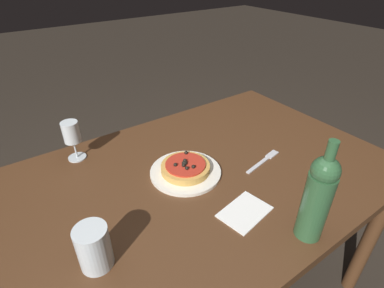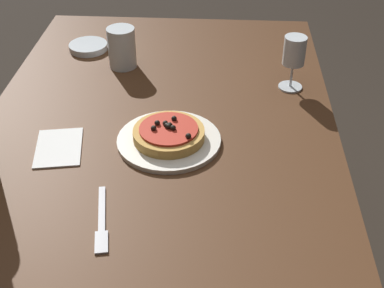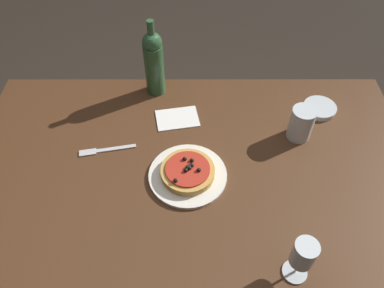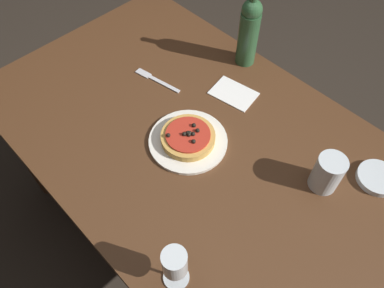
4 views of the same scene
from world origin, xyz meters
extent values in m
cube|color=#4C2D19|center=(0.00, 0.00, 0.73)|extent=(1.53, 0.93, 0.03)
cylinder|color=#4C2D19|center=(-0.71, 0.40, 0.36)|extent=(0.06, 0.06, 0.72)
cylinder|color=#4C2D19|center=(-0.71, -0.40, 0.36)|extent=(0.06, 0.06, 0.72)
cylinder|color=white|center=(0.01, 0.04, 0.76)|extent=(0.26, 0.26, 0.01)
cylinder|color=gold|center=(0.01, 0.04, 0.78)|extent=(0.18, 0.18, 0.03)
cylinder|color=#B72D1E|center=(0.01, 0.04, 0.79)|extent=(0.14, 0.14, 0.01)
sphere|color=black|center=(0.02, 0.05, 0.80)|extent=(0.01, 0.01, 0.01)
sphere|color=black|center=(0.05, 0.09, 0.80)|extent=(0.01, 0.01, 0.01)
sphere|color=black|center=(0.01, 0.03, 0.80)|extent=(0.01, 0.01, 0.01)
sphere|color=black|center=(0.01, 0.04, 0.80)|extent=(0.01, 0.01, 0.01)
sphere|color=black|center=(0.00, 0.03, 0.80)|extent=(0.01, 0.01, 0.01)
sphere|color=black|center=(0.00, 0.01, 0.80)|extent=(0.01, 0.01, 0.01)
sphere|color=black|center=(-0.02, 0.05, 0.80)|extent=(0.01, 0.01, 0.01)
sphere|color=black|center=(0.01, 0.03, 0.80)|extent=(0.01, 0.01, 0.01)
sphere|color=black|center=(0.01, 0.04, 0.80)|extent=(0.01, 0.01, 0.01)
sphere|color=black|center=(0.02, 0.00, 0.80)|extent=(0.01, 0.01, 0.01)
cylinder|color=silver|center=(-0.28, 0.36, 0.75)|extent=(0.07, 0.07, 0.00)
cylinder|color=silver|center=(-0.28, 0.36, 0.79)|extent=(0.01, 0.01, 0.07)
cylinder|color=silver|center=(-0.28, 0.36, 0.87)|extent=(0.06, 0.06, 0.08)
cylinder|color=silver|center=(-0.38, -0.15, 0.81)|extent=(0.08, 0.08, 0.12)
cylinder|color=silver|center=(-0.49, -0.28, 0.76)|extent=(0.12, 0.12, 0.02)
cube|color=silver|center=(0.26, -0.08, 0.75)|extent=(0.14, 0.04, 0.00)
cube|color=silver|center=(0.36, -0.06, 0.75)|extent=(0.06, 0.04, 0.00)
cube|color=white|center=(0.05, -0.23, 0.75)|extent=(0.17, 0.14, 0.00)
camera|label=1|loc=(-0.46, -0.68, 1.43)|focal=28.00mm
camera|label=2|loc=(1.09, 0.16, 1.52)|focal=50.00mm
camera|label=3|loc=(0.00, 0.76, 1.75)|focal=35.00mm
camera|label=4|loc=(-0.51, 0.53, 1.74)|focal=35.00mm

